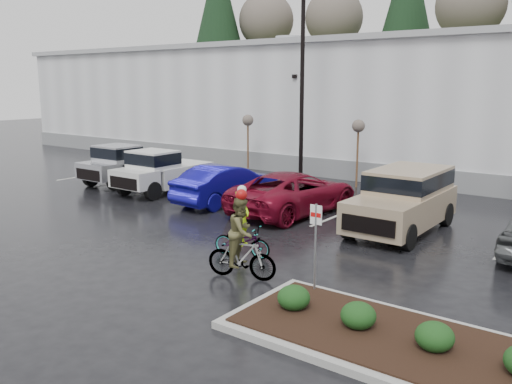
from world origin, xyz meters
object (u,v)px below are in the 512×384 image
Objects in this scene: pickup_silver at (132,163)px; car_red at (294,192)px; suv_tan at (402,201)px; cyclist_hivis at (242,235)px; sapling_west at (248,123)px; car_blue at (227,184)px; pickup_white at (168,170)px; fire_lane_sign at (316,238)px; cyclist_olive at (242,246)px; sapling_mid at (358,130)px; lamppost at (302,65)px.

pickup_silver reaches higher than car_red.
car_red is 4.30m from suv_tan.
pickup_silver is at bearing 50.04° from cyclist_hivis.
sapling_west is at bearing -36.64° from car_red.
car_blue is at bearing 8.67° from car_red.
sapling_west reaches higher than suv_tan.
sapling_west is 0.62× the size of pickup_silver.
pickup_white is 10.20m from cyclist_hivis.
fire_lane_sign is 0.42× the size of pickup_silver.
cyclist_olive reaches higher than car_blue.
fire_lane_sign is (11.80, -12.80, -1.32)m from sapling_west.
sapling_mid is at bearing 0.00° from sapling_west.
sapling_mid is 0.56× the size of car_red.
pickup_white is at bearing 150.00° from fire_lane_sign.
sapling_west reaches higher than cyclist_olive.
sapling_west is at bearing 21.81° from cyclist_olive.
pickup_silver is 14.57m from cyclist_olive.
sapling_west is 17.46m from fire_lane_sign.
fire_lane_sign reaches higher than cyclist_hivis.
lamppost is 5.07m from sapling_west.
fire_lane_sign is 8.27m from car_red.
lamppost is 4.19× the size of fire_lane_sign.
cyclist_olive is at bearing -155.13° from cyclist_hivis.
sapling_west reaches higher than car_blue.
sapling_west is 7.63m from car_blue.
sapling_mid is at bearing -81.09° from car_red.
cyclist_olive is (9.71, -12.88, -1.88)m from sapling_west.
sapling_west is at bearing 24.01° from cyclist_hivis.
pickup_white is 1.07× the size of car_blue.
cyclist_olive is at bearing 136.63° from car_blue.
car_blue is at bearing -92.38° from lamppost.
sapling_west is 16.24m from cyclist_olive.
car_blue is at bearing 30.45° from cyclist_hivis.
car_blue is at bearing -179.35° from suv_tan.
sapling_west is 6.55m from pickup_silver.
sapling_west is at bearing 132.67° from fire_lane_sign.
cyclist_olive is (5.93, -6.53, 0.04)m from car_blue.
cyclist_olive is (-2.09, -0.08, -0.56)m from fire_lane_sign.
lamppost is 14.04m from cyclist_olive.
sapling_mid reaches higher than cyclist_olive.
car_blue is at bearing -5.09° from pickup_white.
car_red is (6.89, -0.12, -0.19)m from pickup_white.
cyclist_olive reaches higher than pickup_silver.
fire_lane_sign is 0.45× the size of car_blue.
sapling_mid is 1.54× the size of cyclist_hivis.
car_red is (9.84, -0.54, -0.19)m from pickup_silver.
cyclist_hivis is (-2.58, -5.24, -0.38)m from suv_tan.
car_red is 7.29m from cyclist_olive.
cyclist_hivis is at bearing -116.24° from suv_tan.
sapling_west reaches higher than pickup_silver.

